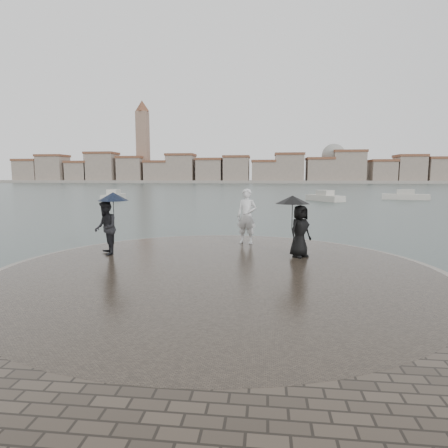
# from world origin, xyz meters

# --- Properties ---
(ground) EXTENTS (400.00, 400.00, 0.00)m
(ground) POSITION_xyz_m (0.00, 0.00, 0.00)
(ground) COLOR #2B3835
(ground) RESTS_ON ground
(kerb_ring) EXTENTS (12.50, 12.50, 0.32)m
(kerb_ring) POSITION_xyz_m (0.00, 3.50, 0.16)
(kerb_ring) COLOR gray
(kerb_ring) RESTS_ON ground
(quay_tip) EXTENTS (11.90, 11.90, 0.36)m
(quay_tip) POSITION_xyz_m (0.00, 3.50, 0.18)
(quay_tip) COLOR #2D261E
(quay_tip) RESTS_ON ground
(statue) EXTENTS (0.88, 0.71, 2.10)m
(statue) POSITION_xyz_m (0.56, 7.55, 1.41)
(statue) COLOR silver
(statue) RESTS_ON quay_tip
(visitor_left) EXTENTS (1.24, 1.13, 2.04)m
(visitor_left) POSITION_xyz_m (-3.86, 5.02, 1.46)
(visitor_left) COLOR black
(visitor_left) RESTS_ON quay_tip
(visitor_right) EXTENTS (1.28, 1.13, 1.95)m
(visitor_right) POSITION_xyz_m (2.29, 5.36, 1.50)
(visitor_right) COLOR black
(visitor_right) RESTS_ON quay_tip
(far_skyline) EXTENTS (260.00, 20.00, 37.00)m
(far_skyline) POSITION_xyz_m (-6.29, 160.71, 5.61)
(far_skyline) COLOR gray
(far_skyline) RESTS_ON ground
(boats) EXTENTS (40.44, 8.95, 1.50)m
(boats) POSITION_xyz_m (3.11, 40.26, 0.38)
(boats) COLOR #B9B3A6
(boats) RESTS_ON ground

